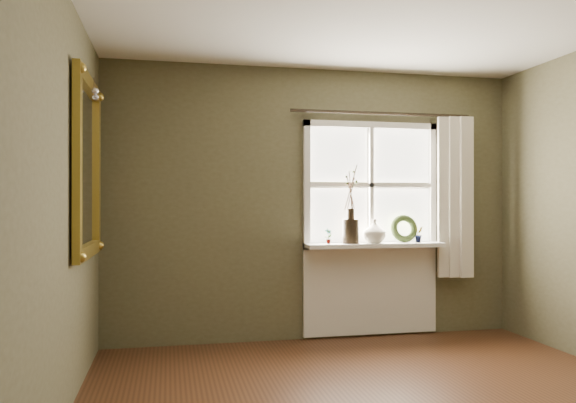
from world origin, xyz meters
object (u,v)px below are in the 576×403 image
at_px(dark_jug, 351,231).
at_px(gilt_mirror, 88,167).
at_px(wreath, 404,232).
at_px(cream_vase, 375,231).

distance_m(dark_jug, gilt_mirror, 2.48).
bearing_deg(gilt_mirror, dark_jug, 20.45).
xyz_separation_m(wreath, gilt_mirror, (-2.83, -0.89, 0.54)).
height_order(dark_jug, wreath, wreath).
xyz_separation_m(dark_jug, gilt_mirror, (-2.27, -0.85, 0.53)).
relative_size(dark_jug, wreath, 0.84).
bearing_deg(cream_vase, gilt_mirror, -161.36).
bearing_deg(gilt_mirror, wreath, 17.39).
xyz_separation_m(cream_vase, wreath, (0.32, 0.04, -0.01)).
relative_size(dark_jug, gilt_mirror, 0.18).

